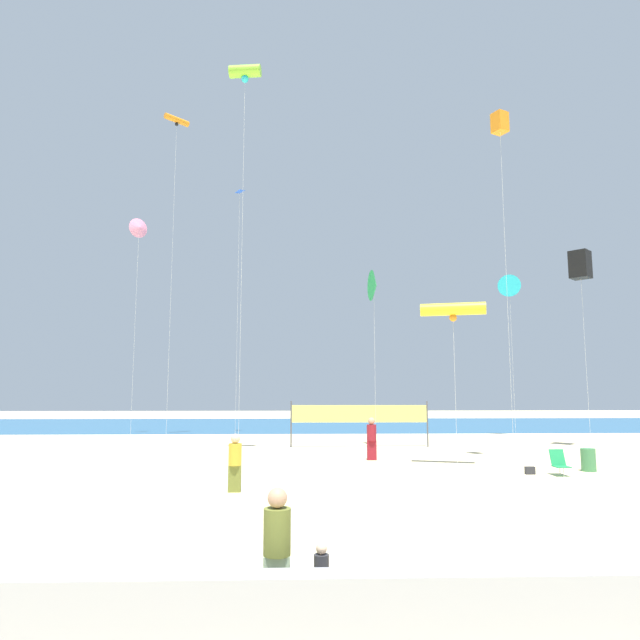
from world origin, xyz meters
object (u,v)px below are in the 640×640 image
(kite_orange_box, at_px, (500,124))
(beach_handbag, at_px, (530,470))
(kite_lime_tube, at_px, (245,73))
(volleyball_net, at_px, (359,416))
(kite_cyan_delta, at_px, (509,286))
(beachgoer_mustard_shirt, at_px, (235,461))
(kite_pink_delta, at_px, (139,228))
(beachgoer_maroon_shirt, at_px, (372,437))
(folding_beach_chair, at_px, (559,462))
(trash_barrel, at_px, (588,460))
(kite_green_delta, at_px, (374,286))
(kite_black_box, at_px, (580,265))
(kite_orange_tube, at_px, (177,122))
(kite_blue_diamond, at_px, (239,196))
(toddler_figure, at_px, (321,575))
(kite_yellow_tube, at_px, (453,310))
(mother_figure, at_px, (277,545))

(kite_orange_box, bearing_deg, beach_handbag, -99.48)
(kite_orange_box, bearing_deg, kite_lime_tube, 166.07)
(volleyball_net, distance_m, kite_cyan_delta, 14.62)
(beachgoer_mustard_shirt, distance_m, kite_lime_tube, 19.49)
(beach_handbag, height_order, kite_pink_delta, kite_pink_delta)
(beachgoer_maroon_shirt, xyz_separation_m, folding_beach_chair, (6.11, -4.45, -0.50))
(trash_barrel, height_order, kite_green_delta, kite_green_delta)
(kite_black_box, bearing_deg, kite_lime_tube, -170.53)
(folding_beach_chair, relative_size, kite_cyan_delta, 0.08)
(kite_cyan_delta, height_order, kite_green_delta, kite_cyan_delta)
(kite_orange_tube, bearing_deg, kite_lime_tube, -59.42)
(kite_green_delta, bearing_deg, volleyball_net, 164.57)
(kite_orange_tube, distance_m, kite_pink_delta, 7.46)
(beachgoer_mustard_shirt, bearing_deg, kite_lime_tube, 107.23)
(beach_handbag, bearing_deg, kite_blue_diamond, 126.37)
(beachgoer_mustard_shirt, distance_m, kite_blue_diamond, 25.44)
(volleyball_net, relative_size, kite_blue_diamond, 0.43)
(kite_pink_delta, distance_m, kite_lime_tube, 14.71)
(toddler_figure, relative_size, kite_blue_diamond, 0.05)
(toddler_figure, relative_size, kite_lime_tube, 0.05)
(folding_beach_chair, distance_m, kite_black_box, 13.82)
(kite_lime_tube, bearing_deg, toddler_figure, -79.95)
(beachgoer_mustard_shirt, distance_m, trash_barrel, 13.21)
(beachgoer_mustard_shirt, height_order, kite_black_box, kite_black_box)
(kite_cyan_delta, bearing_deg, volleyball_net, -151.25)
(kite_lime_tube, height_order, kite_yellow_tube, kite_lime_tube)
(kite_black_box, bearing_deg, kite_yellow_tube, -143.12)
(kite_black_box, bearing_deg, kite_pink_delta, 162.11)
(folding_beach_chair, height_order, kite_green_delta, kite_green_delta)
(kite_orange_tube, distance_m, kite_lime_tube, 10.85)
(mother_figure, distance_m, beach_handbag, 14.79)
(mother_figure, bearing_deg, beachgoer_mustard_shirt, 86.13)
(trash_barrel, bearing_deg, kite_orange_tube, 143.62)
(mother_figure, bearing_deg, kite_cyan_delta, 48.70)
(beachgoer_maroon_shirt, distance_m, kite_black_box, 15.23)
(mother_figure, distance_m, kite_black_box, 26.92)
(folding_beach_chair, xyz_separation_m, trash_barrel, (1.53, 0.92, -0.05))
(beachgoer_mustard_shirt, bearing_deg, kite_orange_tube, 121.08)
(trash_barrel, bearing_deg, beachgoer_maroon_shirt, 155.19)
(kite_pink_delta, height_order, kite_yellow_tube, kite_pink_delta)
(kite_lime_tube, bearing_deg, kite_orange_box, -13.93)
(kite_yellow_tube, bearing_deg, folding_beach_chair, -33.71)
(folding_beach_chair, distance_m, kite_yellow_tube, 6.83)
(folding_beach_chair, bearing_deg, kite_green_delta, 140.80)
(beachgoer_mustard_shirt, xyz_separation_m, kite_orange_box, (10.61, 5.66, 13.63))
(beach_handbag, xyz_separation_m, kite_orange_box, (0.43, 2.59, 14.40))
(toddler_figure, relative_size, kite_green_delta, 0.10)
(kite_blue_diamond, bearing_deg, kite_green_delta, -42.76)
(kite_lime_tube, bearing_deg, volleyball_net, 35.33)
(kite_green_delta, bearing_deg, kite_yellow_tube, -74.14)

